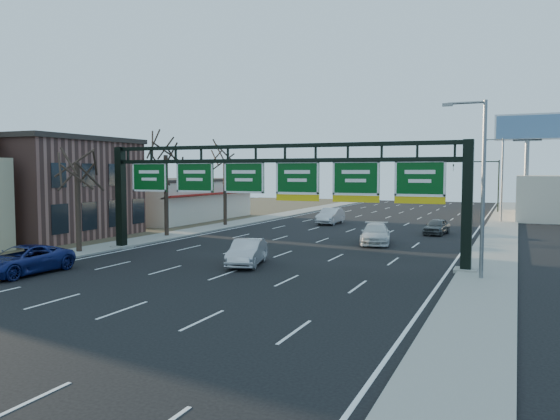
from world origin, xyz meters
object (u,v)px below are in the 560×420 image
at_px(sign_gantry, 273,185).
at_px(car_blue_suv, 23,260).
at_px(car_silver_sedan, 247,252).
at_px(car_white_wagon, 375,234).

xyz_separation_m(sign_gantry, car_blue_suv, (-10.04, -10.09, -3.87)).
relative_size(sign_gantry, car_blue_suv, 4.49).
height_order(sign_gantry, car_blue_suv, sign_gantry).
distance_m(car_blue_suv, car_silver_sedan, 12.12).
bearing_deg(sign_gantry, car_white_wagon, 66.19).
relative_size(sign_gantry, car_silver_sedan, 5.35).
distance_m(car_blue_suv, car_white_wagon, 24.29).
distance_m(car_silver_sedan, car_white_wagon, 13.19).
relative_size(car_blue_suv, car_silver_sedan, 1.19).
relative_size(car_blue_suv, car_white_wagon, 1.04).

